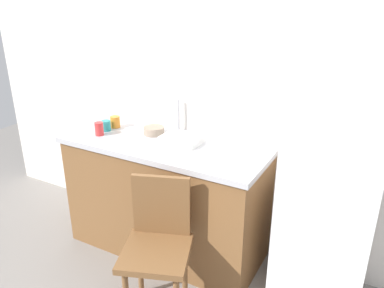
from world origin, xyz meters
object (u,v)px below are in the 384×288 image
(terracotta_bowl, at_px, (154,130))
(cup_teal, at_px, (106,126))
(cup_orange, at_px, (115,122))
(cup_red, at_px, (99,129))
(dish_tray, at_px, (181,139))
(chair, at_px, (158,243))
(refrigerator, at_px, (329,212))

(terracotta_bowl, distance_m, cup_teal, 0.39)
(cup_orange, xyz_separation_m, cup_teal, (-0.01, -0.09, -0.00))
(terracotta_bowl, distance_m, cup_orange, 0.36)
(cup_teal, relative_size, cup_red, 0.80)
(dish_tray, distance_m, cup_orange, 0.63)
(chair, bearing_deg, terracotta_bowl, 104.00)
(chair, height_order, cup_red, cup_red)
(cup_red, bearing_deg, terracotta_bowl, 31.84)
(dish_tray, xyz_separation_m, cup_teal, (-0.64, -0.06, 0.01))
(terracotta_bowl, xyz_separation_m, cup_orange, (-0.36, -0.02, 0.02))
(dish_tray, bearing_deg, chair, -73.24)
(terracotta_bowl, xyz_separation_m, cup_teal, (-0.37, -0.11, 0.01))
(cup_orange, relative_size, cup_teal, 1.12)
(chair, distance_m, cup_orange, 1.13)
(dish_tray, height_order, cup_red, cup_red)
(chair, relative_size, cup_orange, 9.94)
(refrigerator, bearing_deg, cup_teal, -179.66)
(terracotta_bowl, distance_m, cup_red, 0.41)
(cup_teal, bearing_deg, chair, -33.56)
(terracotta_bowl, bearing_deg, refrigerator, -4.48)
(cup_orange, distance_m, cup_teal, 0.10)
(chair, xyz_separation_m, cup_orange, (-0.81, 0.64, 0.45))
(refrigerator, xyz_separation_m, cup_teal, (-1.70, -0.01, 0.27))
(refrigerator, relative_size, cup_teal, 16.99)
(terracotta_bowl, height_order, cup_teal, cup_teal)
(cup_teal, bearing_deg, cup_red, -78.86)
(chair, relative_size, cup_teal, 11.14)
(cup_red, bearing_deg, refrigerator, 3.78)
(refrigerator, distance_m, terracotta_bowl, 1.36)
(dish_tray, bearing_deg, cup_orange, 177.14)
(cup_orange, height_order, cup_teal, cup_orange)
(refrigerator, relative_size, terracotta_bowl, 8.75)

